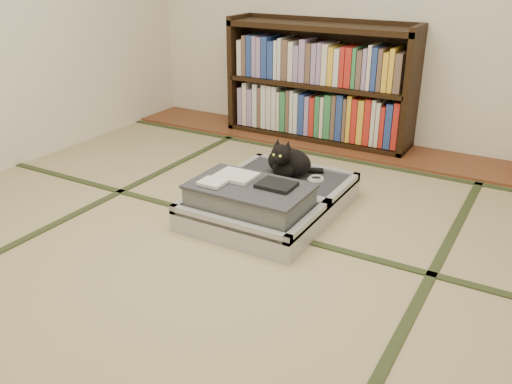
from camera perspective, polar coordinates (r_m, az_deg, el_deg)
The scene contains 7 objects.
floor at distance 2.78m, azimuth -4.54°, elevation -7.03°, with size 4.50×4.50×0.00m, color tan.
wood_strip at distance 4.42m, azimuth 10.23°, elevation 4.72°, with size 4.00×0.50×0.02m, color brown.
tatami_borders at distance 3.15m, azimuth 0.53°, elevation -3.01°, with size 4.00×4.50×0.01m.
bookcase at distance 4.49m, azimuth 6.64°, elevation 11.08°, with size 1.54×0.35×0.99m.
suitcase at distance 3.17m, azimuth 1.19°, elevation -0.81°, with size 0.74×0.99×0.29m.
cat at distance 3.37m, azimuth 3.35°, elevation 3.19°, with size 0.33×0.33×0.27m.
cable_coil at distance 3.36m, azimuth 6.33°, elevation 1.40°, with size 0.10×0.10×0.02m.
Camera 1 is at (1.38, -1.95, 1.42)m, focal length 38.00 mm.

